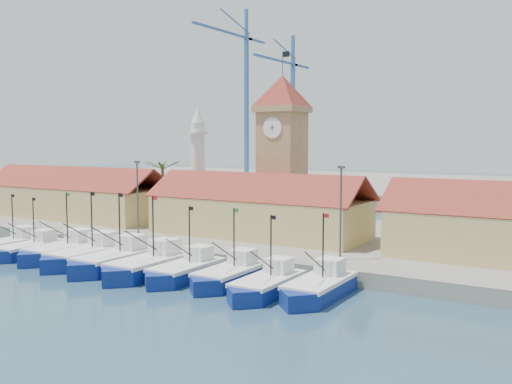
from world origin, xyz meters
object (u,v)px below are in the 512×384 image
Objects in this scene: clock_tower at (282,148)px; minaret at (198,163)px; boat_0 at (7,247)px; boat_5 at (147,267)px.

minaret is at bearing 172.39° from clock_tower.
clock_tower is 1.39× the size of minaret.
boat_0 is 21.43m from boat_5.
boat_5 is 30.60m from minaret.
minaret reaches higher than boat_5.
clock_tower is (1.64, 24.05, 11.12)m from boat_5.
clock_tower is 15.30m from minaret.
boat_0 is 0.88× the size of boat_5.
boat_5 is at bearing -62.85° from minaret.
minaret is (-15.00, 2.00, -2.23)m from clock_tower.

